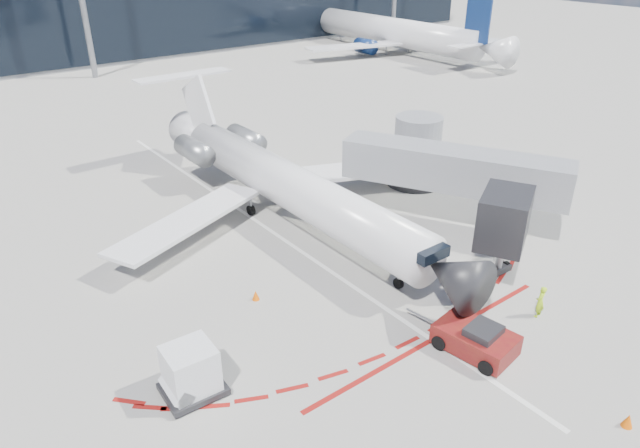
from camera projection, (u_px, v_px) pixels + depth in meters
ground at (283, 239)px, 32.89m from camera, size 260.00×260.00×0.00m
apron_centerline at (264, 226)px, 34.30m from camera, size 0.25×40.00×0.01m
apron_stop_bar at (432, 340)px, 24.77m from camera, size 14.00×0.25×0.01m
jet_bridge at (443, 168)px, 34.69m from camera, size 10.03×15.20×4.90m
regional_jet at (281, 181)px, 34.55m from camera, size 22.84×28.16×7.05m
pushback_tug at (476, 339)px, 23.91m from camera, size 2.59×5.24×1.34m
ramp_worker at (540, 302)px, 25.97m from camera, size 0.63×0.46×1.59m
uld_container at (191, 372)px, 21.46m from camera, size 2.34×2.02×2.12m
safety_cone_left at (256, 295)px, 27.38m from camera, size 0.36×0.36×0.50m
safety_cone_right at (628, 421)px, 20.33m from camera, size 0.40×0.40×0.55m
bg_airliner_1 at (395, 12)px, 81.63m from camera, size 34.61×36.65×11.20m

